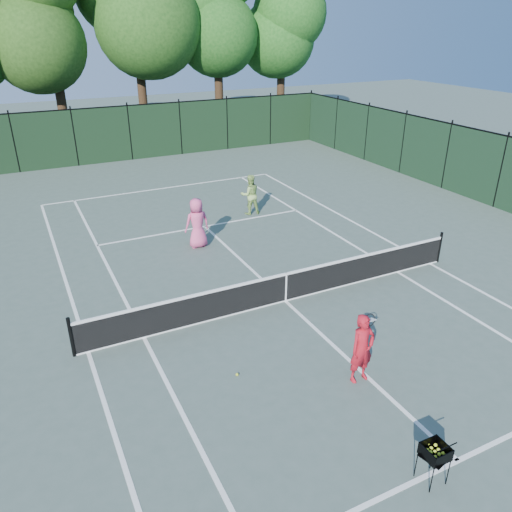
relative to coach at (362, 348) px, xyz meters
name	(u,v)px	position (x,y,z in m)	size (l,w,h in m)	color
ground	(285,301)	(0.21, 3.72, -0.82)	(90.00, 90.00, 0.00)	#48584F
sideline_doubles_left	(88,352)	(-5.28, 3.72, -0.82)	(0.10, 23.77, 0.01)	white
sideline_doubles_right	(430,264)	(5.69, 3.72, -0.82)	(0.10, 23.77, 0.01)	white
sideline_singles_left	(144,338)	(-3.91, 3.72, -0.82)	(0.10, 23.77, 0.01)	white
sideline_singles_right	(398,272)	(4.32, 3.72, -0.82)	(0.10, 23.77, 0.01)	white
baseline_far	(164,188)	(0.21, 15.61, -0.82)	(10.97, 0.10, 0.01)	white
service_line_near	(458,461)	(0.21, -2.68, -0.82)	(8.23, 0.10, 0.01)	white
service_line_far	(205,226)	(0.21, 10.12, -0.82)	(8.23, 0.10, 0.01)	white
center_service_line	(285,301)	(0.21, 3.72, -0.82)	(0.10, 12.80, 0.01)	white
tennis_net	(286,286)	(0.21, 3.72, -0.35)	(11.69, 0.09, 1.06)	black
fence_far	(130,133)	(0.21, 21.72, 0.68)	(24.00, 0.05, 3.00)	black
tree_2	(47,12)	(-2.79, 25.52, 6.90)	(6.00, 6.00, 12.40)	black
tree_4	(216,5)	(7.21, 25.32, 7.32)	(6.20, 6.20, 12.97)	black
tree_5	(282,14)	(12.21, 25.82, 6.89)	(5.80, 5.80, 12.23)	black
coach	(362,348)	(0.00, 0.00, 0.00)	(0.90, 0.62, 1.64)	#AD1321
player_pink	(197,223)	(-0.69, 8.44, 0.07)	(0.88, 0.58, 1.78)	#E35087
player_green	(250,195)	(2.42, 10.64, 0.00)	(0.89, 0.74, 1.66)	#99C060
ball_hopper	(435,452)	(-0.56, -2.76, -0.16)	(0.50, 0.50, 0.79)	black
loose_ball_midcourt	(237,374)	(-2.40, 1.31, -0.79)	(0.07, 0.07, 0.07)	#BCCB29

